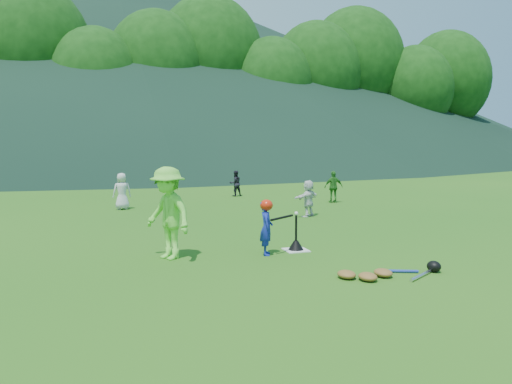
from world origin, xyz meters
TOP-DOWN VIEW (x-y plane):
  - ground at (0.00, 0.00)m, footprint 120.00×120.00m
  - home_plate at (0.00, 0.00)m, footprint 0.45×0.45m
  - baseball at (0.00, 0.00)m, footprint 0.08×0.08m
  - batter_child at (-0.67, -0.15)m, footprint 0.34×0.43m
  - adult_coach at (-2.47, 0.12)m, footprint 1.09×1.26m
  - fielder_a at (-2.89, 6.93)m, footprint 0.58×0.41m
  - fielder_b at (1.39, 9.21)m, footprint 0.51×0.42m
  - fielder_c at (4.06, 6.34)m, footprint 0.67×0.36m
  - fielder_d at (1.98, 3.82)m, footprint 0.98×0.73m
  - batting_tee at (0.00, 0.00)m, footprint 0.30×0.30m
  - batter_gear at (-0.65, -0.15)m, footprint 0.70×0.33m
  - equipment_pile at (0.60, -2.16)m, footprint 1.80×0.71m
  - outfield_fence at (0.00, 28.00)m, footprint 70.07×0.08m
  - tree_line at (0.20, 33.83)m, footprint 70.04×11.40m
  - distant_hills at (-7.63, 81.81)m, footprint 155.00×140.00m

SIDE VIEW (x-z plane):
  - ground at x=0.00m, z-range 0.00..0.00m
  - home_plate at x=0.00m, z-range 0.00..0.02m
  - equipment_pile at x=0.60m, z-range -0.03..0.16m
  - batting_tee at x=0.00m, z-range -0.21..0.47m
  - fielder_b at x=1.39m, z-range 0.00..0.97m
  - fielder_d at x=1.98m, z-range 0.00..1.03m
  - batter_child at x=-0.67m, z-range 0.00..1.03m
  - fielder_c at x=4.06m, z-range 0.00..1.08m
  - fielder_a at x=-2.89m, z-range 0.00..1.13m
  - outfield_fence at x=0.00m, z-range 0.03..1.36m
  - baseball at x=0.00m, z-range 0.70..0.78m
  - adult_coach at x=-2.47m, z-range 0.00..1.69m
  - batter_gear at x=-0.65m, z-range 0.73..1.12m
  - tree_line at x=0.20m, z-range 0.80..15.62m
  - distant_hills at x=-7.63m, z-range -1.02..30.98m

